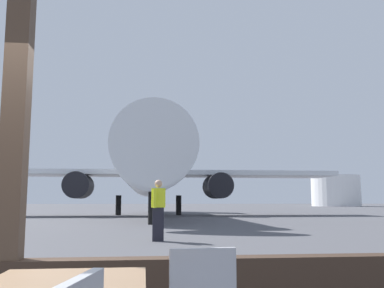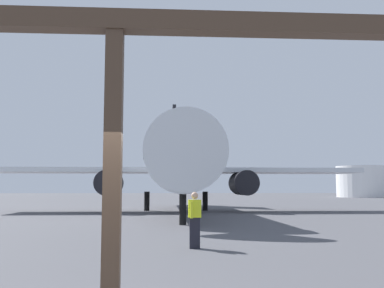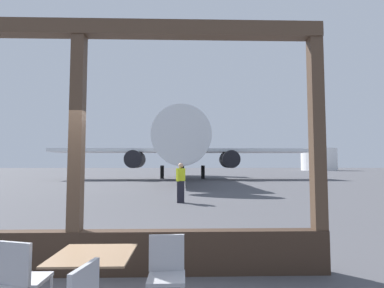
{
  "view_description": "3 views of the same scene",
  "coord_description": "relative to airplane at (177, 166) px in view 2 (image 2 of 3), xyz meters",
  "views": [
    {
      "loc": [
        1.12,
        -3.8,
        1.15
      ],
      "look_at": [
        3.72,
        19.64,
        4.26
      ],
      "focal_mm": 40.09,
      "sensor_mm": 36.0,
      "label": 1
    },
    {
      "loc": [
        0.6,
        -5.01,
        1.87
      ],
      "look_at": [
        1.93,
        16.65,
        4.07
      ],
      "focal_mm": 40.6,
      "sensor_mm": 36.0,
      "label": 2
    },
    {
      "loc": [
        1.67,
        -4.73,
        1.67
      ],
      "look_at": [
        2.15,
        13.46,
        2.91
      ],
      "focal_mm": 28.31,
      "sensor_mm": 36.0,
      "label": 3
    }
  ],
  "objects": [
    {
      "name": "ground_crew_worker",
      "position": [
        0.03,
        -19.94,
        -2.63
      ],
      "size": [
        0.4,
        0.52,
        1.74
      ],
      "color": "black",
      "rests_on": "ground"
    },
    {
      "name": "ground_plane",
      "position": [
        -1.5,
        11.42,
        -3.53
      ],
      "size": [
        220.0,
        220.0,
        0.0
      ],
      "primitive_type": "plane",
      "color": "#4C4C51"
    },
    {
      "name": "fuel_storage_tank",
      "position": [
        38.29,
        51.23,
        -0.44
      ],
      "size": [
        9.66,
        9.66,
        6.19
      ],
      "primitive_type": "cylinder",
      "color": "white",
      "rests_on": "ground"
    },
    {
      "name": "airplane",
      "position": [
        0.0,
        0.0,
        0.0
      ],
      "size": [
        29.12,
        30.23,
        10.53
      ],
      "color": "silver",
      "rests_on": "ground"
    },
    {
      "name": "window_frame",
      "position": [
        -1.5,
        -28.58,
        -2.14
      ],
      "size": [
        7.76,
        0.24,
        3.95
      ],
      "color": "#38281E",
      "rests_on": "ground"
    }
  ]
}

